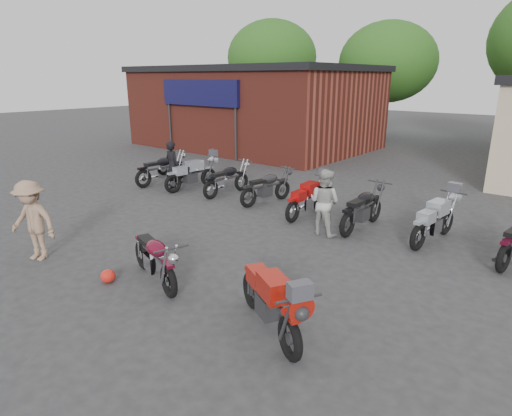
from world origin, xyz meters
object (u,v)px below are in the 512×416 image
Objects in this scene: sportbike at (270,297)px; row_bike_6 at (435,218)px; person_tan at (33,221)px; row_bike_5 at (363,206)px; row_bike_0 at (162,168)px; row_bike_4 at (308,197)px; person_dark at (172,166)px; row_bike_1 at (192,172)px; person_light at (324,202)px; row_bike_2 at (227,178)px; helmet at (108,276)px; vintage_motorcycle at (155,255)px; row_bike_3 at (267,185)px.

sportbike reaches higher than row_bike_6.
row_bike_5 is at bearing 34.22° from person_tan.
person_tan is at bearing -148.56° from row_bike_0.
person_dark is at bearing 93.47° from row_bike_4.
row_bike_1 is 8.03m from row_bike_6.
row_bike_5 reaches higher than sportbike.
person_light reaches higher than row_bike_2.
helmet is at bearing 133.35° from person_dark.
vintage_motorcycle is 1.18× the size of person_light.
row_bike_0 is 1.01× the size of row_bike_5.
person_tan is at bearing 154.22° from row_bike_4.
row_bike_2 is at bearing -78.98° from row_bike_0.
row_bike_0 is (-3.31, 5.96, -0.25)m from person_tan.
row_bike_4 is (0.66, 5.80, 0.43)m from helmet.
sportbike is 0.99× the size of row_bike_5.
person_tan is at bearing 179.84° from row_bike_3.
row_bike_3 is at bearing -165.23° from person_dark.
row_bike_5 is 1.71m from row_bike_6.
person_dark is 0.86× the size of row_bike_3.
row_bike_5 reaches higher than row_bike_3.
row_bike_0 is 1.03× the size of row_bike_6.
person_dark is at bearing 154.86° from vintage_motorcycle.
vintage_motorcycle is at bearing 155.18° from row_bike_6.
row_bike_1 is 0.99× the size of row_bike_5.
sportbike is 1.25× the size of person_light.
row_bike_1 is at bearing 101.98° from row_bike_2.
vintage_motorcycle is at bearing -149.13° from sportbike.
row_bike_3 is (3.53, 0.72, -0.27)m from person_dark.
row_bike_5 is (6.34, 0.01, 0.01)m from row_bike_1.
row_bike_2 is 6.62m from row_bike_6.
row_bike_3 reaches higher than row_bike_4.
row_bike_2 is 1.02× the size of row_bike_3.
row_bike_3 is 0.95× the size of row_bike_6.
person_dark is at bearing 178.36° from sportbike.
row_bike_0 is at bearing 90.39° from row_bike_4.
row_bike_5 is at bearing -86.28° from row_bike_0.
sportbike is 1.05× the size of row_bike_3.
person_dark reaches higher than row_bike_0.
row_bike_2 is at bearing 96.24° from row_bike_6.
row_bike_5 reaches higher than row_bike_6.
sportbike is at bearing -130.51° from row_bike_2.
row_bike_5 is 1.02× the size of row_bike_6.
row_bike_3 is 1.68m from row_bike_4.
row_bike_5 is (-1.04, 5.15, 0.01)m from sportbike.
person_dark reaches higher than row_bike_3.
person_tan is 0.83× the size of row_bike_0.
person_dark is 6.85m from row_bike_5.
row_bike_0 is 4.47m from row_bike_3.
row_bike_6 is at bearing 56.37° from helmet.
row_bike_3 is 0.94× the size of row_bike_5.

